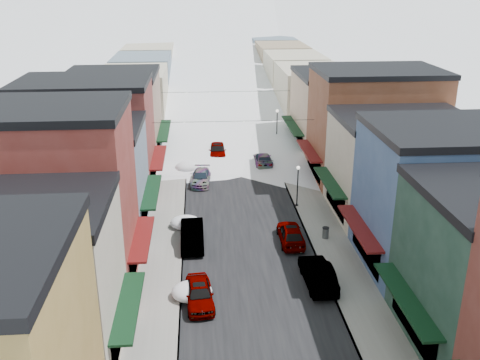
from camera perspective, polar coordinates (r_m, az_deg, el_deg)
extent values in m
cube|color=black|center=(75.15, -1.66, 5.51)|extent=(10.00, 160.00, 0.01)
cube|color=gray|center=(75.12, -6.72, 5.43)|extent=(3.20, 160.00, 0.15)
cube|color=gray|center=(75.73, 3.36, 5.66)|extent=(3.20, 160.00, 0.15)
cube|color=slate|center=(75.07, -5.53, 5.46)|extent=(0.10, 160.00, 0.15)
cube|color=slate|center=(75.54, 2.18, 5.64)|extent=(0.10, 160.00, 0.15)
cube|color=beige|center=(30.79, -22.58, -10.73)|extent=(10.00, 8.00, 9.00)
cube|color=black|center=(28.74, -23.87, -2.57)|extent=(10.20, 8.20, 0.50)
cube|color=black|center=(30.20, -11.83, -13.00)|extent=(1.20, 6.80, 0.15)
cube|color=maroon|center=(37.11, -20.09, -2.34)|extent=(11.00, 8.00, 12.00)
cube|color=black|center=(35.28, -21.34, 7.05)|extent=(11.20, 8.20, 0.50)
cube|color=#5C100F|center=(37.08, -10.40, -6.14)|extent=(1.20, 6.80, 0.15)
cube|color=slate|center=(45.28, -16.56, -0.17)|extent=(10.00, 9.00, 8.50)
cube|color=black|center=(43.95, -17.15, 5.32)|extent=(10.20, 9.20, 0.50)
cube|color=black|center=(44.80, -9.41, -1.23)|extent=(1.20, 7.65, 0.15)
cube|color=maroon|center=(53.55, -15.87, 4.24)|extent=(12.00, 9.00, 10.50)
cube|color=black|center=(52.33, -16.47, 10.01)|extent=(12.20, 9.20, 0.50)
cube|color=#5C100F|center=(53.23, -8.68, 2.39)|extent=(1.20, 7.65, 0.15)
cube|color=#937360|center=(63.01, -13.29, 6.42)|extent=(10.00, 11.00, 9.50)
cube|color=black|center=(62.01, -13.67, 10.90)|extent=(10.20, 11.20, 0.50)
cube|color=black|center=(62.79, -8.10, 5.26)|extent=(1.20, 9.35, 0.15)
cube|color=black|center=(31.53, 17.28, -11.99)|extent=(1.20, 7.65, 0.15)
cube|color=#37507C|center=(40.18, 20.47, -2.18)|extent=(10.00, 9.00, 10.00)
cube|color=black|center=(38.56, 21.44, 5.03)|extent=(10.20, 9.20, 0.50)
cube|color=#5C100F|center=(38.92, 12.60, -4.96)|extent=(1.20, 7.65, 0.15)
cube|color=#BBAF96|center=(48.34, 16.63, 1.14)|extent=(11.00, 9.00, 8.50)
cube|color=black|center=(47.08, 17.19, 6.31)|extent=(11.20, 9.20, 0.50)
cube|color=black|center=(46.88, 9.52, -0.23)|extent=(1.20, 7.65, 0.15)
cube|color=brown|center=(56.22, 14.09, 5.44)|extent=(12.00, 9.00, 11.00)
cube|color=black|center=(55.05, 14.62, 11.21)|extent=(12.20, 9.20, 0.50)
cube|color=#5C100F|center=(55.15, 7.35, 3.11)|extent=(1.20, 7.65, 0.15)
cube|color=tan|center=(65.46, 10.51, 6.93)|extent=(10.00, 11.00, 9.00)
cube|color=black|center=(64.52, 10.79, 11.03)|extent=(10.20, 11.20, 0.50)
cube|color=black|center=(64.58, 5.60, 5.80)|extent=(1.20, 9.35, 0.15)
cube|color=gray|center=(76.60, -11.26, 8.49)|extent=(9.00, 13.00, 8.00)
cube|color=gray|center=(77.74, 7.58, 8.89)|extent=(9.00, 13.00, 8.00)
cube|color=gray|center=(90.27, -10.30, 10.38)|extent=(9.00, 13.00, 8.00)
cube|color=gray|center=(91.23, 5.79, 10.71)|extent=(9.00, 13.00, 8.00)
cube|color=gray|center=(104.02, -9.60, 11.77)|extent=(9.00, 13.00, 8.00)
cube|color=gray|center=(104.86, 4.44, 12.06)|extent=(9.00, 13.00, 8.00)
cube|color=gray|center=(117.83, -9.05, 12.83)|extent=(9.00, 13.00, 8.00)
cube|color=gray|center=(118.57, 3.40, 13.09)|extent=(9.00, 13.00, 8.00)
cube|color=silver|center=(237.85, -3.81, 17.41)|extent=(360.00, 40.00, 12.00)
cylinder|color=black|center=(54.26, -0.64, 6.29)|extent=(16.40, 0.04, 0.04)
cylinder|color=black|center=(68.86, -1.50, 9.40)|extent=(16.40, 0.04, 0.04)
imported|color=gray|center=(35.23, -4.36, -11.99)|extent=(2.08, 4.47, 1.48)
imported|color=black|center=(42.36, -5.11, -5.86)|extent=(1.84, 5.11, 1.68)
imported|color=#9FA2A7|center=(54.68, -4.20, 0.27)|extent=(2.25, 4.74, 1.33)
imported|color=black|center=(37.45, 8.30, -9.85)|extent=(1.90, 5.09, 1.66)
imported|color=gray|center=(42.72, 5.45, -5.70)|extent=(1.94, 4.68, 1.59)
imported|color=black|center=(59.97, 2.46, 2.21)|extent=(1.98, 4.84, 1.40)
imported|color=gray|center=(62.66, -2.42, 3.18)|extent=(2.19, 5.08, 1.71)
imported|color=silver|center=(85.97, -1.35, 7.99)|extent=(2.56, 5.50, 1.53)
cylinder|color=#585B5D|center=(43.62, 9.11, -5.60)|extent=(0.50, 0.50, 0.87)
cylinder|color=black|center=(43.42, 9.14, -5.06)|extent=(0.54, 0.54, 0.06)
cylinder|color=black|center=(49.45, 6.07, -2.67)|extent=(0.27, 0.27, 0.09)
cylinder|color=black|center=(48.79, 6.15, -0.80)|extent=(0.11, 0.11, 3.55)
sphere|color=white|center=(48.13, 6.23, 1.31)|extent=(0.32, 0.32, 0.32)
cylinder|color=black|center=(67.17, 3.91, 3.79)|extent=(0.32, 0.32, 0.11)
cylinder|color=black|center=(66.60, 3.95, 5.47)|extent=(0.13, 0.13, 4.21)
sphere|color=white|center=(66.04, 4.00, 7.37)|extent=(0.38, 0.38, 0.38)
ellipsoid|color=white|center=(35.81, -5.17, -11.75)|extent=(2.67, 2.26, 1.13)
ellipsoid|color=white|center=(36.97, -4.83, -11.11)|extent=(1.14, 1.03, 0.57)
ellipsoid|color=white|center=(45.18, -5.85, -4.53)|extent=(2.54, 2.15, 1.08)
ellipsoid|color=white|center=(46.38, -5.56, -4.19)|extent=(1.09, 0.98, 0.54)
ellipsoid|color=white|center=(58.26, -5.61, 1.42)|extent=(2.67, 2.26, 1.13)
ellipsoid|color=white|center=(59.48, -5.39, 1.56)|extent=(1.14, 1.03, 0.57)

